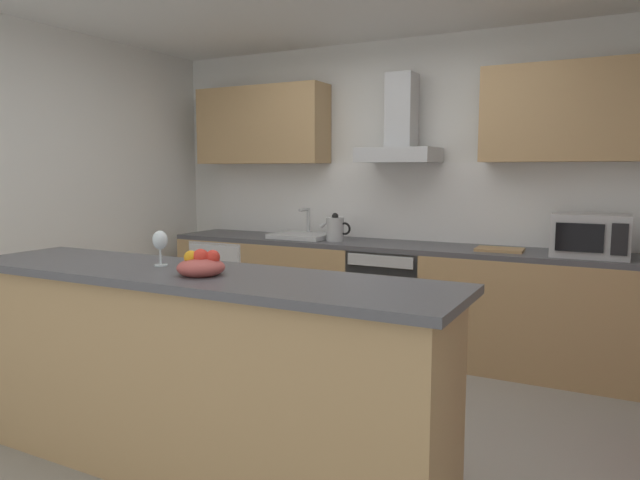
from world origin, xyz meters
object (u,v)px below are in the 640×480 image
kettle (335,229)px  wine_glass (160,241)px  refrigerator (233,284)px  range_hood (400,135)px  oven (392,297)px  chopping_board (500,250)px  sink (302,235)px  microwave (591,235)px  fruit_bowl (201,266)px

kettle → wine_glass: bearing=-87.2°
refrigerator → range_hood: size_ratio=1.18×
range_hood → refrigerator: bearing=-175.3°
oven → wine_glass: 2.39m
oven → chopping_board: size_ratio=2.35×
refrigerator → chopping_board: (2.46, -0.02, 0.49)m
sink → microwave: bearing=-1.0°
microwave → wine_glass: microwave is taller
wine_glass → fruit_bowl: 0.38m
oven → microwave: bearing=-1.1°
microwave → chopping_board: (-0.61, 0.00, -0.14)m
sink → kettle: 0.36m
microwave → sink: size_ratio=1.00×
microwave → fruit_bowl: microwave is taller
fruit_bowl → chopping_board: (0.90, 2.34, -0.15)m
oven → microwave: size_ratio=1.60×
oven → wine_glass: size_ratio=4.50×
oven → fruit_bowl: fruit_bowl is taller
refrigerator → fruit_bowl: 2.91m
fruit_bowl → chopping_board: 2.52m
microwave → range_hood: (-1.46, 0.16, 0.74)m
fruit_bowl → oven: bearing=88.8°
range_hood → oven: bearing=-90.0°
kettle → fruit_bowl: (0.46, -2.33, 0.06)m
fruit_bowl → range_hood: bearing=88.9°
fruit_bowl → chopping_board: bearing=69.0°
range_hood → wine_glass: size_ratio=4.05×
refrigerator → range_hood: bearing=4.7°
wine_glass → range_hood: bearing=80.5°
fruit_bowl → microwave: bearing=57.2°
refrigerator → microwave: microwave is taller
range_hood → wine_glass: 2.50m
wine_glass → fruit_bowl: (0.35, -0.11, -0.08)m
wine_glass → oven: bearing=80.0°
refrigerator → sink: sink is taller
refrigerator → oven: bearing=0.1°
oven → wine_glass: bearing=-100.0°
fruit_bowl → chopping_board: size_ratio=0.65×
oven → range_hood: size_ratio=1.11×
oven → range_hood: 1.33m
sink → refrigerator: bearing=-179.0°
sink → wine_glass: bearing=-78.5°
oven → kettle: size_ratio=2.77×
fruit_bowl → sink: bearing=108.8°
sink → chopping_board: size_ratio=1.47×
oven → sink: size_ratio=1.60×
range_hood → chopping_board: range_hood is taller
oven → range_hood: bearing=90.0°
refrigerator → kettle: bearing=-1.6°
microwave → kettle: 1.97m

